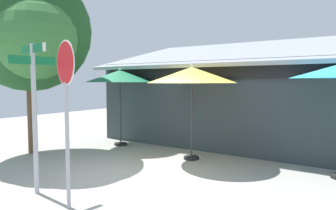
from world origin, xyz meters
The scene contains 7 objects.
ground_plane centered at (0.00, 0.00, -0.05)m, with size 28.00×28.00×0.10m, color #9E9B93.
cafe_building centered at (0.65, 5.48, 1.53)m, with size 9.89×5.22×3.94m.
street_sign_post centered at (-0.83, -1.92, 1.81)m, with size 0.96×0.90×2.93m.
stop_sign centered at (0.29, -2.04, 2.02)m, with size 0.74×0.23×2.90m.
patio_umbrella_forest_green_left centered at (-2.66, 2.47, 2.38)m, with size 2.34×2.34×2.67m.
patio_umbrella_mustard_center centered at (0.37, 2.13, 2.38)m, with size 2.51×2.51×2.68m.
shade_tree centered at (-3.95, 0.02, 3.67)m, with size 3.96×3.68×5.58m.
Camera 1 is at (4.69, -5.44, 2.20)m, focal length 33.16 mm.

